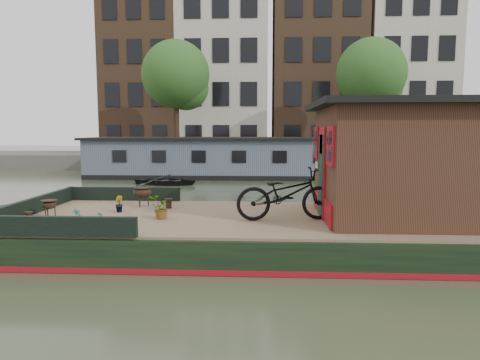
{
  "coord_description": "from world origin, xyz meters",
  "views": [
    {
      "loc": [
        -0.84,
        -9.05,
        2.49
      ],
      "look_at": [
        -1.34,
        0.5,
        1.38
      ],
      "focal_mm": 32.0,
      "sensor_mm": 36.0,
      "label": 1
    }
  ],
  "objects_px": {
    "brazier_front": "(49,209)",
    "brazier_rear": "(142,197)",
    "dinghy": "(166,178)",
    "bicycle": "(286,194)",
    "potted_plant_a": "(77,217)",
    "cabin": "(408,160)"
  },
  "relations": [
    {
      "from": "brazier_front",
      "to": "brazier_rear",
      "type": "relative_size",
      "value": 0.82
    },
    {
      "from": "dinghy",
      "to": "bicycle",
      "type": "bearing_deg",
      "value": -143.76
    },
    {
      "from": "bicycle",
      "to": "potted_plant_a",
      "type": "height_order",
      "value": "bicycle"
    },
    {
      "from": "cabin",
      "to": "potted_plant_a",
      "type": "height_order",
      "value": "cabin"
    },
    {
      "from": "cabin",
      "to": "potted_plant_a",
      "type": "bearing_deg",
      "value": -170.44
    },
    {
      "from": "cabin",
      "to": "dinghy",
      "type": "height_order",
      "value": "cabin"
    },
    {
      "from": "cabin",
      "to": "brazier_front",
      "type": "height_order",
      "value": "cabin"
    },
    {
      "from": "brazier_rear",
      "to": "dinghy",
      "type": "distance_m",
      "value": 9.46
    },
    {
      "from": "brazier_front",
      "to": "dinghy",
      "type": "relative_size",
      "value": 0.13
    },
    {
      "from": "brazier_rear",
      "to": "dinghy",
      "type": "bearing_deg",
      "value": 99.31
    },
    {
      "from": "cabin",
      "to": "potted_plant_a",
      "type": "relative_size",
      "value": 11.87
    },
    {
      "from": "bicycle",
      "to": "brazier_front",
      "type": "height_order",
      "value": "bicycle"
    },
    {
      "from": "potted_plant_a",
      "to": "brazier_rear",
      "type": "xyz_separation_m",
      "value": [
        0.67,
        2.18,
        0.07
      ]
    },
    {
      "from": "brazier_front",
      "to": "dinghy",
      "type": "xyz_separation_m",
      "value": [
        0.05,
        10.79,
        -0.54
      ]
    },
    {
      "from": "bicycle",
      "to": "brazier_front",
      "type": "xyz_separation_m",
      "value": [
        -4.98,
        -0.06,
        -0.35
      ]
    },
    {
      "from": "potted_plant_a",
      "to": "bicycle",
      "type": "bearing_deg",
      "value": 10.81
    },
    {
      "from": "cabin",
      "to": "potted_plant_a",
      "type": "distance_m",
      "value": 6.79
    },
    {
      "from": "potted_plant_a",
      "to": "brazier_rear",
      "type": "distance_m",
      "value": 2.29
    },
    {
      "from": "dinghy",
      "to": "cabin",
      "type": "bearing_deg",
      "value": -132.74
    },
    {
      "from": "potted_plant_a",
      "to": "brazier_rear",
      "type": "bearing_deg",
      "value": 72.89
    },
    {
      "from": "brazier_front",
      "to": "brazier_rear",
      "type": "bearing_deg",
      "value": 43.03
    },
    {
      "from": "brazier_rear",
      "to": "dinghy",
      "type": "relative_size",
      "value": 0.16
    }
  ]
}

